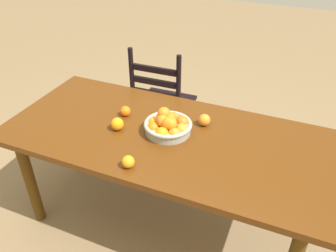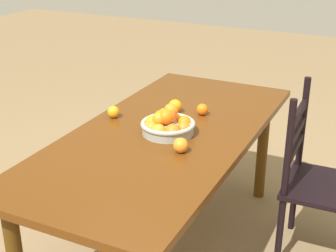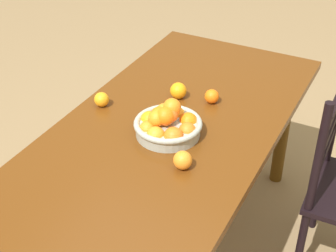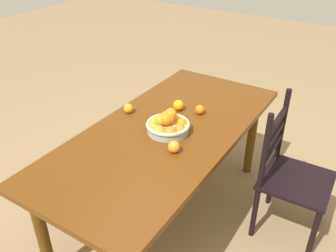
% 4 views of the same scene
% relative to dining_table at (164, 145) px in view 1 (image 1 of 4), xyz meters
% --- Properties ---
extents(ground_plane, '(12.00, 12.00, 0.00)m').
position_rel_dining_table_xyz_m(ground_plane, '(0.00, 0.00, -0.65)').
color(ground_plane, olive).
extents(dining_table, '(1.86, 0.86, 0.73)m').
position_rel_dining_table_xyz_m(dining_table, '(0.00, 0.00, 0.00)').
color(dining_table, '#562C0C').
rests_on(dining_table, ground).
extents(chair_near_window, '(0.44, 0.44, 0.96)m').
position_rel_dining_table_xyz_m(chair_near_window, '(-0.34, 0.74, -0.20)').
color(chair_near_window, black).
rests_on(chair_near_window, ground).
extents(fruit_bowl, '(0.28, 0.28, 0.15)m').
position_rel_dining_table_xyz_m(fruit_bowl, '(0.01, 0.02, 0.14)').
color(fruit_bowl, '#9A9F94').
rests_on(fruit_bowl, dining_table).
extents(orange_loose_0, '(0.07, 0.07, 0.07)m').
position_rel_dining_table_xyz_m(orange_loose_0, '(-0.27, -0.07, 0.12)').
color(orange_loose_0, orange).
rests_on(orange_loose_0, dining_table).
extents(orange_loose_1, '(0.07, 0.07, 0.07)m').
position_rel_dining_table_xyz_m(orange_loose_1, '(-0.05, -0.33, 0.12)').
color(orange_loose_1, orange).
rests_on(orange_loose_1, dining_table).
extents(orange_loose_2, '(0.07, 0.07, 0.07)m').
position_rel_dining_table_xyz_m(orange_loose_2, '(0.18, 0.17, 0.12)').
color(orange_loose_2, orange).
rests_on(orange_loose_2, dining_table).
extents(orange_loose_3, '(0.06, 0.06, 0.06)m').
position_rel_dining_table_xyz_m(orange_loose_3, '(-0.30, 0.09, 0.12)').
color(orange_loose_3, orange).
rests_on(orange_loose_3, dining_table).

